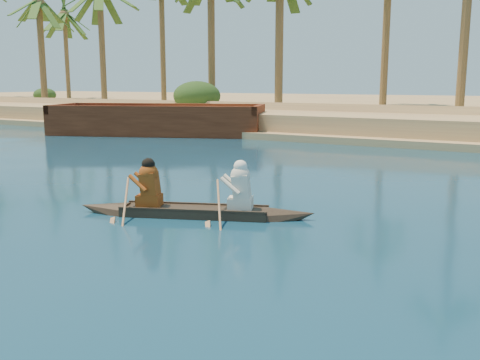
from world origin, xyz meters
The scene contains 5 objects.
sandy_embankment centered at (0.00, 46.89, 0.53)m, with size 150.00×51.00×1.50m.
palm_grove centered at (0.00, 35.00, 8.00)m, with size 110.00×14.00×16.00m, color #325E21, non-canonical shape.
shrub_cluster centered at (0.00, 31.50, 1.20)m, with size 100.00×6.00×2.40m, color #213F17, non-canonical shape.
canoe centered at (1.21, 6.55, 0.30)m, with size 5.49×2.71×1.54m.
barge_mid centered at (-12.00, 22.00, 0.72)m, with size 13.08×8.33×2.07m.
Camera 1 is at (8.14, -3.47, 3.09)m, focal length 40.00 mm.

